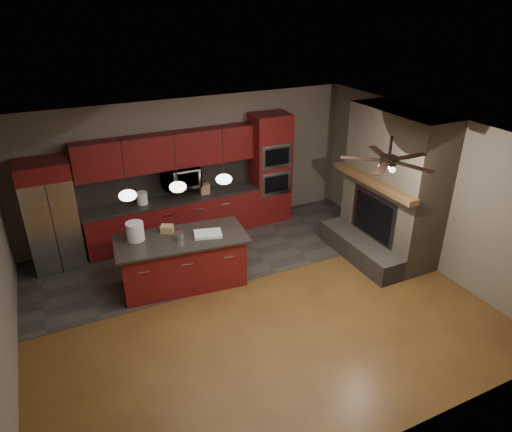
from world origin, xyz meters
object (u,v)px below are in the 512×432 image
kitchen_island (183,261)px  cardboard_box (167,229)px  paint_tray (208,234)px  oven_tower (270,169)px  white_bucket (135,231)px  counter_box (205,189)px  microwave (181,177)px  paint_can (179,236)px  counter_bucket (142,198)px  refrigerator (52,216)px

kitchen_island → cardboard_box: 0.61m
paint_tray → oven_tower: bearing=55.4°
white_bucket → counter_box: size_ratio=1.48×
white_bucket → kitchen_island: bearing=-20.2°
microwave → paint_tray: microwave is taller
microwave → paint_can: size_ratio=4.28×
oven_tower → cardboard_box: oven_tower is taller
cardboard_box → counter_box: 1.79m
kitchen_island → paint_tray: 0.66m
microwave → paint_can: microwave is taller
cardboard_box → counter_box: bearing=77.8°
paint_tray → counter_box: size_ratio=2.18×
kitchen_island → counter_box: counter_box is taller
oven_tower → white_bucket: size_ratio=7.65×
kitchen_island → counter_bucket: size_ratio=9.37×
kitchen_island → paint_tray: bearing=-7.7°
oven_tower → paint_tray: size_ratio=5.18×
microwave → cardboard_box: bearing=-116.0°
microwave → white_bucket: microwave is taller
paint_can → paint_tray: 0.48m
paint_can → cardboard_box: size_ratio=0.83×
kitchen_island → counter_box: bearing=64.5°
paint_tray → kitchen_island: bearing=-179.1°
oven_tower → paint_can: 3.10m
microwave → counter_bucket: size_ratio=3.01×
cardboard_box → kitchen_island: bearing=-33.7°
refrigerator → paint_can: 2.48m
white_bucket → paint_can: white_bucket is taller
refrigerator → kitchen_island: bearing=-40.4°
paint_tray → cardboard_box: bearing=161.2°
paint_tray → counter_box: 1.85m
paint_tray → microwave: bearing=101.0°
white_bucket → counter_box: bearing=39.2°
kitchen_island → counter_box: size_ratio=10.83×
refrigerator → kitchen_island: (1.89, -1.61, -0.56)m
paint_can → microwave: bearing=71.5°
kitchen_island → white_bucket: white_bucket is taller
oven_tower → refrigerator: size_ratio=1.17×
paint_can → kitchen_island: bearing=41.6°
paint_tray → counter_bucket: counter_bucket is taller
white_bucket → paint_tray: bearing=-17.8°
paint_can → paint_tray: bearing=-9.4°
paint_tray → counter_box: counter_box is taller
oven_tower → refrigerator: bearing=-179.0°
kitchen_island → cardboard_box: (-0.15, 0.28, 0.52)m
refrigerator → microwave: bearing=3.1°
oven_tower → paint_can: oven_tower is taller
refrigerator → oven_tower: bearing=1.0°
counter_bucket → white_bucket: bearing=-106.8°
microwave → oven_tower: bearing=-1.7°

